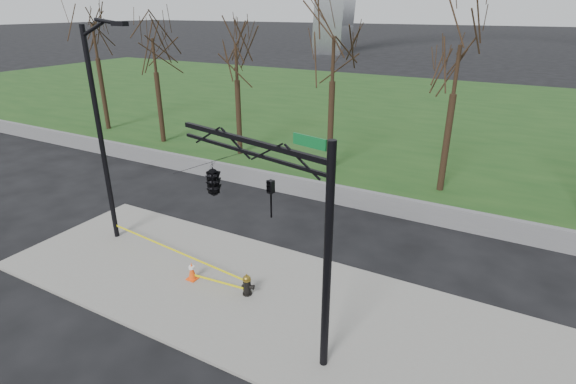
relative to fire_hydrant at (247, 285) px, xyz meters
The scene contains 10 objects.
ground 0.47m from the fire_hydrant, 44.74° to the left, with size 500.00×500.00×0.00m, color black.
sidewalk 0.42m from the fire_hydrant, 44.74° to the left, with size 18.00×6.00×0.10m, color gray.
grass_strip 30.12m from the fire_hydrant, 89.78° to the left, with size 120.00×40.00×0.06m, color #1A3D16.
guardrail 8.11m from the fire_hydrant, 89.19° to the left, with size 60.00×0.30×0.90m, color #59595B.
tree_row 13.12m from the fire_hydrant, 73.72° to the left, with size 52.85×4.00×8.03m.
fire_hydrant is the anchor object (origin of this frame).
traffic_cone 2.10m from the fire_hydrant, behind, with size 0.34×0.34×0.65m.
street_light 7.80m from the fire_hydrant, behind, with size 2.39×0.42×8.21m.
traffic_signal_mast 3.80m from the fire_hydrant, 77.15° to the right, with size 4.99×2.54×6.00m.
caution_tape 2.83m from the fire_hydrant, behind, with size 6.71×0.92×0.39m.
Camera 1 is at (6.65, -9.76, 8.51)m, focal length 27.64 mm.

